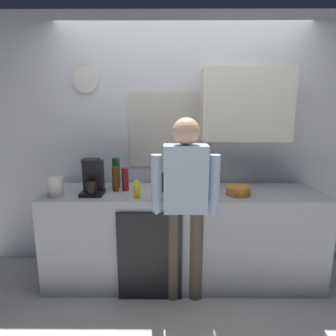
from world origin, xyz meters
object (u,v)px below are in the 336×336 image
Objects in this scene: coffee_maker at (93,178)px; cup_white_mug at (169,182)px; bottle_dark_sauce at (163,182)px; bottle_green_wine at (116,173)px; dish_soap at (137,189)px; storage_canister at (56,187)px; person_at_sink at (185,196)px; mixing_bowl at (238,191)px; bottle_amber_beer at (115,179)px; bottle_red_vinegar at (125,179)px.

coffee_maker is 3.47× the size of cup_white_mug.
bottle_green_wine is at bearing 163.98° from bottle_dark_sauce.
dish_soap is 1.06× the size of storage_canister.
storage_canister is at bearing -174.94° from person_at_sink.
mixing_bowl is 0.91m from dish_soap.
bottle_red_vinegar is at bearing 9.74° from bottle_amber_beer.
bottle_red_vinegar is 1.22× the size of dish_soap.
bottle_dark_sauce is 0.19m from cup_white_mug.
cup_white_mug is (0.05, 0.18, -0.04)m from bottle_dark_sauce.
dish_soap is at bearing -173.86° from mixing_bowl.
bottle_red_vinegar is 0.45m from cup_white_mug.
storage_canister is at bearing -148.90° from bottle_green_wine.
bottle_green_wine is at bearing 168.05° from mixing_bowl.
cup_white_mug is (0.41, 0.15, -0.06)m from bottle_red_vinegar.
storage_canister is at bearing 176.44° from dish_soap.
bottle_red_vinegar is 0.09m from bottle_amber_beer.
bottle_amber_beer is 0.31m from dish_soap.
person_at_sink is (0.14, -0.48, 0.00)m from cup_white_mug.
storage_canister is (-0.73, 0.05, 0.01)m from dish_soap.
person_at_sink reaches higher than bottle_red_vinegar.
bottle_amber_beer is at bearing 136.42° from dish_soap.
person_at_sink is (0.66, -0.44, -0.10)m from bottle_green_wine.
dish_soap is at bearing -126.28° from cup_white_mug.
bottle_dark_sauce is at bearing -16.02° from bottle_green_wine.
mixing_bowl is 0.53m from person_at_sink.
dish_soap is at bearing -15.93° from coffee_maker.
bottle_dark_sauce is at bearing -3.94° from bottle_red_vinegar.
bottle_amber_beer is (0.19, 0.10, -0.03)m from coffee_maker.
bottle_dark_sauce is 1.06× the size of storage_canister.
storage_canister is (-0.49, -0.29, -0.06)m from bottle_green_wine.
bottle_amber_beer is at bearing -161.83° from cup_white_mug.
bottle_red_vinegar is at bearing 176.06° from bottle_dark_sauce.
dish_soap is (0.13, -0.23, -0.03)m from bottle_red_vinegar.
storage_canister is at bearing -161.30° from bottle_amber_beer.
bottle_green_wine is (-0.01, 0.12, 0.03)m from bottle_amber_beer.
bottle_green_wine is at bearing 95.91° from bottle_amber_beer.
mixing_bowl is 1.29× the size of storage_canister.
coffee_maker reaches higher than bottle_amber_beer.
person_at_sink reaches higher than bottle_green_wine.
cup_white_mug is 0.69m from mixing_bowl.
storage_canister is (-0.31, -0.07, -0.06)m from coffee_maker.
mixing_bowl is (1.13, -0.12, -0.08)m from bottle_amber_beer.
coffee_maker is 1.83× the size of bottle_dark_sauce.
dish_soap is 0.11× the size of person_at_sink.
bottle_green_wine is 3.16× the size of cup_white_mug.
coffee_maker is 0.21m from bottle_amber_beer.
bottle_dark_sauce is at bearing 41.94° from dish_soap.
person_at_sink is at bearing -74.01° from cup_white_mug.
bottle_green_wine reaches higher than dish_soap.
coffee_maker is 1.33m from mixing_bowl.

